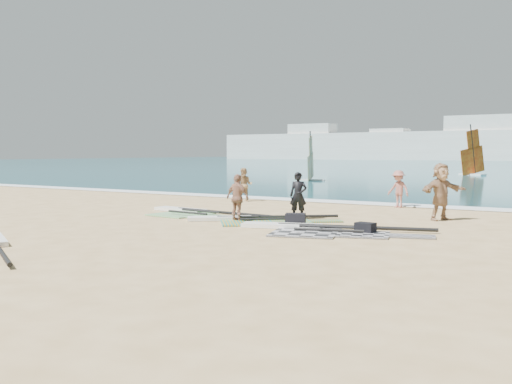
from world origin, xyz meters
The scene contains 15 objects.
ground centered at (0.00, 0.00, 0.00)m, with size 300.00×300.00×0.00m, color tan.
surf_line centered at (0.00, 12.30, 0.00)m, with size 300.00×1.20×0.04m, color white.
far_town centered at (-15.72, 150.00, 4.49)m, with size 160.00×8.00×12.00m.
rig_grey centered at (3.04, 3.34, 0.05)m, with size 5.75×3.11×0.20m.
rig_green centered at (-2.75, 4.99, 0.05)m, with size 5.47×2.40×0.20m.
rig_orange centered at (0.19, 4.33, 0.05)m, with size 4.75×3.85×0.20m.
gear_bag_near centered at (1.95, 4.10, 0.19)m, with size 0.61×0.44×0.39m, color black.
gear_bag_far centered at (4.38, 3.66, 0.16)m, with size 0.52×0.36×0.31m, color black.
person_wetsuit centered at (1.16, 5.77, 0.80)m, with size 0.58×0.38×1.59m, color black.
beachgoer_left centered at (-4.19, 10.61, 0.77)m, with size 0.75×0.58×1.54m, color tan.
beachgoer_mid centered at (2.75, 11.50, 0.76)m, with size 0.98×0.56×1.52m, color #AA6357.
beachgoer_back centered at (-0.16, 4.07, 0.78)m, with size 0.91×0.38×1.55m, color #A57158.
beachgoer_right centered at (5.34, 7.94, 0.96)m, with size 1.77×0.56×1.91m, color tan.
windsurfer_left centered at (-9.76, 28.48, 1.18)m, with size 2.23×2.53×3.92m.
windsurfer_centre centered at (-1.38, 46.56, 1.41)m, with size 2.76×2.92×4.99m.
Camera 1 is at (10.14, -11.24, 2.26)m, focal length 40.00 mm.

